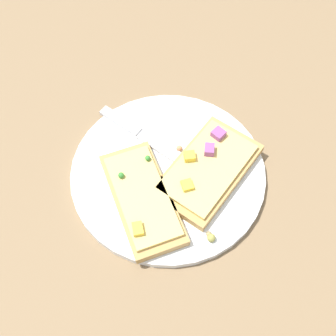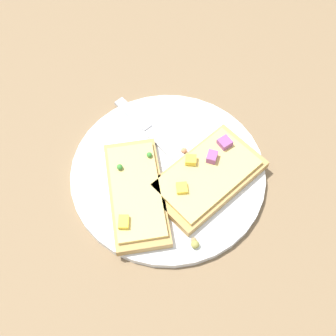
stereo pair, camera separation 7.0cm
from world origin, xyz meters
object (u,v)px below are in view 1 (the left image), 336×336
(knife, at_px, (143,135))
(fork, at_px, (142,183))
(pizza_slice_main, at_px, (208,169))
(plate, at_px, (168,173))
(pizza_slice_corner, at_px, (142,198))

(knife, bearing_deg, fork, -52.80)
(fork, height_order, pizza_slice_main, pizza_slice_main)
(knife, distance_m, pizza_slice_main, 0.12)
(fork, relative_size, pizza_slice_main, 1.06)
(plate, relative_size, pizza_slice_corner, 1.56)
(knife, distance_m, pizza_slice_corner, 0.11)
(plate, bearing_deg, knife, 84.24)
(knife, height_order, pizza_slice_corner, pizza_slice_corner)
(knife, relative_size, pizza_slice_corner, 1.04)
(fork, bearing_deg, knife, 124.15)
(knife, bearing_deg, plate, -21.70)
(knife, xyz_separation_m, pizza_slice_main, (0.04, -0.11, 0.01))
(pizza_slice_main, bearing_deg, pizza_slice_corner, 152.81)
(plate, height_order, fork, fork)
(pizza_slice_corner, bearing_deg, plate, -56.95)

